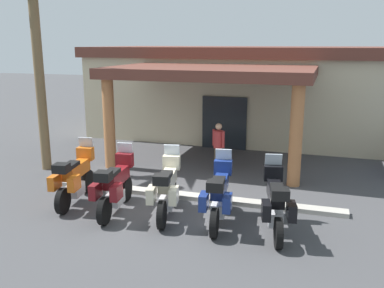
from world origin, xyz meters
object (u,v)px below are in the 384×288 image
at_px(motel_building, 240,90).
at_px(motorcycle_orange, 75,178).
at_px(motorcycle_blue, 219,195).
at_px(motorcycle_black, 276,203).
at_px(pedestrian, 218,144).
at_px(motorcycle_cream, 167,189).
at_px(palm_tree_roadside, 34,18).
at_px(motorcycle_maroon, 115,186).

height_order(motel_building, motorcycle_orange, motel_building).
bearing_deg(motorcycle_blue, motorcycle_black, -100.49).
bearing_deg(pedestrian, motel_building, 35.93).
bearing_deg(motel_building, pedestrian, -84.71).
bearing_deg(motel_building, motorcycle_orange, -103.17).
bearing_deg(motorcycle_cream, motorcycle_blue, -103.75).
bearing_deg(pedestrian, motorcycle_orange, 174.12).
bearing_deg(motorcycle_black, motorcycle_cream, 74.81).
height_order(motorcycle_orange, motorcycle_blue, same).
relative_size(motorcycle_cream, palm_tree_roadside, 0.32).
xyz_separation_m(motorcycle_maroon, motorcycle_cream, (1.32, 0.17, 0.00)).
distance_m(motel_building, pedestrian, 6.20).
relative_size(motel_building, pedestrian, 8.18).
xyz_separation_m(motorcycle_blue, motorcycle_black, (1.32, -0.09, 0.00)).
height_order(motorcycle_maroon, motorcycle_cream, same).
bearing_deg(pedestrian, motorcycle_blue, -134.60).
xyz_separation_m(motorcycle_maroon, palm_tree_roadside, (-3.99, 2.68, 4.23)).
distance_m(motorcycle_orange, motorcycle_cream, 2.64).
distance_m(motorcycle_orange, motorcycle_maroon, 1.34).
height_order(motel_building, pedestrian, motel_building).
relative_size(motorcycle_blue, pedestrian, 1.36).
height_order(motorcycle_black, pedestrian, pedestrian).
distance_m(motorcycle_cream, motorcycle_black, 2.64).
bearing_deg(motorcycle_orange, motorcycle_black, -101.09).
bearing_deg(palm_tree_roadside, motorcycle_orange, -42.13).
xyz_separation_m(motorcycle_cream, motorcycle_blue, (1.32, -0.06, 0.00)).
distance_m(motorcycle_orange, motorcycle_blue, 3.96).
bearing_deg(palm_tree_roadside, motorcycle_cream, -25.32).
distance_m(motorcycle_blue, pedestrian, 4.15).
relative_size(motel_building, motorcycle_black, 6.07).
bearing_deg(motorcycle_black, motorcycle_blue, 74.10).
bearing_deg(pedestrian, motorcycle_maroon, -170.13).
xyz_separation_m(motorcycle_cream, palm_tree_roadside, (-5.31, 2.51, 4.23)).
relative_size(motorcycle_orange, motorcycle_cream, 1.01).
relative_size(motorcycle_orange, pedestrian, 1.36).
distance_m(motorcycle_orange, palm_tree_roadside, 5.56).
relative_size(motorcycle_maroon, palm_tree_roadside, 0.33).
height_order(motel_building, motorcycle_black, motel_building).
bearing_deg(motorcycle_maroon, motel_building, -13.57).
distance_m(motorcycle_blue, palm_tree_roadside, 8.27).
height_order(motorcycle_blue, pedestrian, pedestrian).
xyz_separation_m(motel_building, palm_tree_roadside, (-5.15, -7.54, 2.88)).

